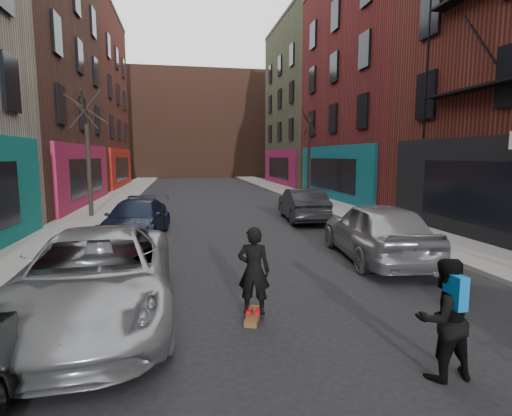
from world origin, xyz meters
name	(u,v)px	position (x,y,z in m)	size (l,w,h in m)	color
sidewalk_left	(125,193)	(-6.25, 30.00, 0.07)	(2.50, 84.00, 0.13)	gray
sidewalk_right	(286,191)	(6.25, 30.00, 0.07)	(2.50, 84.00, 0.13)	gray
buildings_right	(509,48)	(13.50, 16.00, 8.00)	(12.00, 56.00, 16.00)	#452A1D
building_far	(195,126)	(0.00, 56.00, 7.00)	(40.00, 10.00, 14.00)	#47281E
tree_left_far	(88,144)	(-6.20, 18.00, 3.38)	(2.00, 2.00, 6.50)	black
tree_right_far	(309,146)	(6.20, 24.00, 3.53)	(2.00, 2.00, 6.80)	black
parked_left_far	(96,276)	(-3.59, 5.85, 0.77)	(2.57, 5.57, 1.55)	#93979B
parked_left_end	(136,219)	(-3.66, 12.96, 0.67)	(1.87, 4.59, 1.33)	black
parked_right_far	(376,230)	(3.20, 8.72, 0.82)	(1.95, 4.84, 1.65)	#919399
parked_right_end	(302,205)	(3.20, 15.59, 0.72)	(1.52, 4.36, 1.44)	black
skateboard	(254,316)	(-0.87, 5.33, 0.05)	(0.22, 0.80, 0.10)	brown
skateboarder	(254,270)	(-0.87, 5.33, 0.88)	(0.57, 0.37, 1.56)	black
pedestrian	(444,318)	(1.19, 3.02, 0.81)	(0.79, 0.64, 1.59)	black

